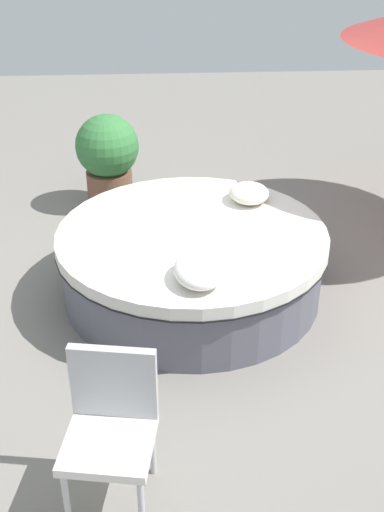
# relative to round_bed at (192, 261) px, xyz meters

# --- Properties ---
(ground_plane) EXTENTS (16.00, 16.00, 0.00)m
(ground_plane) POSITION_rel_round_bed_xyz_m (0.00, 0.00, -0.33)
(ground_plane) COLOR gray
(round_bed) EXTENTS (2.42, 2.42, 0.64)m
(round_bed) POSITION_rel_round_bed_xyz_m (0.00, 0.00, 0.00)
(round_bed) COLOR #595966
(round_bed) RESTS_ON ground_plane
(throw_pillow_0) EXTENTS (0.53, 0.40, 0.18)m
(throw_pillow_0) POSITION_rel_round_bed_xyz_m (-0.80, -0.01, 0.40)
(throw_pillow_0) COLOR white
(throw_pillow_0) RESTS_ON round_bed
(throw_pillow_1) EXTENTS (0.42, 0.38, 0.17)m
(throw_pillow_1) POSITION_rel_round_bed_xyz_m (0.58, -0.59, 0.40)
(throw_pillow_1) COLOR silver
(throw_pillow_1) RESTS_ON round_bed
(patio_chair) EXTENTS (0.58, 0.60, 0.98)m
(patio_chair) POSITION_rel_round_bed_xyz_m (-2.16, 0.61, 0.23)
(patio_chair) COLOR #B7B7BC
(patio_chair) RESTS_ON ground_plane
(planter) EXTENTS (0.72, 0.72, 1.08)m
(planter) POSITION_rel_round_bed_xyz_m (1.95, 0.84, 0.27)
(planter) COLOR brown
(planter) RESTS_ON ground_plane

